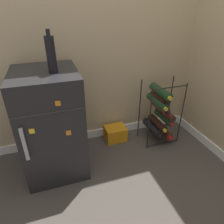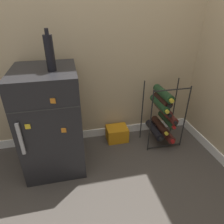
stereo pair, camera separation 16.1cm
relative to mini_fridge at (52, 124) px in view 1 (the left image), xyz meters
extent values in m
plane|color=#423D38|center=(0.49, -0.24, -0.45)|extent=(14.00, 14.00, 0.00)
cube|color=tan|center=(0.49, 0.36, 0.80)|extent=(7.04, 0.06, 2.50)
cube|color=white|center=(0.49, 0.32, -0.40)|extent=(7.04, 0.01, 0.09)
cube|color=black|center=(0.00, 0.00, 0.00)|extent=(0.49, 0.55, 0.90)
cube|color=#2D2D2D|center=(0.00, -0.28, 0.25)|extent=(0.48, 0.00, 0.01)
cube|color=#9E9EA3|center=(-0.19, -0.29, 0.04)|extent=(0.02, 0.02, 0.26)
cube|color=orange|center=(0.11, -0.28, 0.07)|extent=(0.04, 0.01, 0.04)
cube|color=orange|center=(0.06, -0.28, 0.31)|extent=(0.04, 0.02, 0.04)
cube|color=yellow|center=(-0.13, -0.28, 0.13)|extent=(0.04, 0.01, 0.04)
cylinder|color=black|center=(0.90, -0.04, -0.11)|extent=(0.01, 0.01, 0.67)
cylinder|color=black|center=(1.26, -0.04, -0.11)|extent=(0.01, 0.01, 0.67)
cylinder|color=black|center=(0.90, 0.18, -0.11)|extent=(0.01, 0.01, 0.67)
cylinder|color=black|center=(1.26, 0.18, -0.11)|extent=(0.01, 0.01, 0.67)
cylinder|color=black|center=(1.08, -0.04, -0.43)|extent=(0.37, 0.01, 0.01)
cylinder|color=black|center=(1.08, -0.04, 0.20)|extent=(0.37, 0.01, 0.01)
cylinder|color=#56231E|center=(1.15, 0.07, -0.35)|extent=(0.08, 0.28, 0.08)
cylinder|color=red|center=(1.15, -0.08, -0.35)|extent=(0.04, 0.02, 0.04)
cylinder|color=black|center=(1.00, 0.07, -0.29)|extent=(0.08, 0.30, 0.08)
cylinder|color=black|center=(1.00, -0.09, -0.29)|extent=(0.04, 0.02, 0.04)
cylinder|color=black|center=(1.06, 0.07, -0.24)|extent=(0.07, 0.28, 0.07)
cylinder|color=gold|center=(1.06, -0.08, -0.24)|extent=(0.04, 0.02, 0.04)
cylinder|color=#19381E|center=(1.13, 0.07, -0.18)|extent=(0.07, 0.28, 0.07)
cylinder|color=red|center=(1.13, -0.08, -0.18)|extent=(0.03, 0.02, 0.03)
cylinder|color=#56231E|center=(1.14, 0.07, -0.12)|extent=(0.07, 0.30, 0.07)
cylinder|color=black|center=(1.14, -0.09, -0.12)|extent=(0.03, 0.02, 0.03)
cylinder|color=#56231E|center=(1.07, 0.07, -0.04)|extent=(0.08, 0.26, 0.08)
cylinder|color=black|center=(1.07, -0.07, -0.04)|extent=(0.04, 0.02, 0.04)
cylinder|color=#19381E|center=(1.03, 0.07, 0.01)|extent=(0.07, 0.31, 0.07)
cylinder|color=gold|center=(1.03, -0.09, 0.01)|extent=(0.04, 0.02, 0.04)
cylinder|color=black|center=(1.06, 0.07, 0.06)|extent=(0.08, 0.26, 0.08)
cylinder|color=black|center=(1.06, -0.07, 0.06)|extent=(0.04, 0.02, 0.04)
cylinder|color=#19381E|center=(1.05, 0.07, 0.12)|extent=(0.08, 0.31, 0.08)
cylinder|color=gold|center=(1.05, -0.10, 0.12)|extent=(0.04, 0.02, 0.04)
cube|color=orange|center=(0.63, 0.21, -0.37)|extent=(0.22, 0.18, 0.16)
cylinder|color=black|center=(0.07, -0.06, 0.57)|extent=(0.06, 0.06, 0.25)
cylinder|color=black|center=(0.07, -0.06, 0.72)|extent=(0.03, 0.03, 0.04)
camera|label=1|loc=(0.03, -1.49, 0.88)|focal=32.00mm
camera|label=2|loc=(0.19, -1.54, 0.88)|focal=32.00mm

